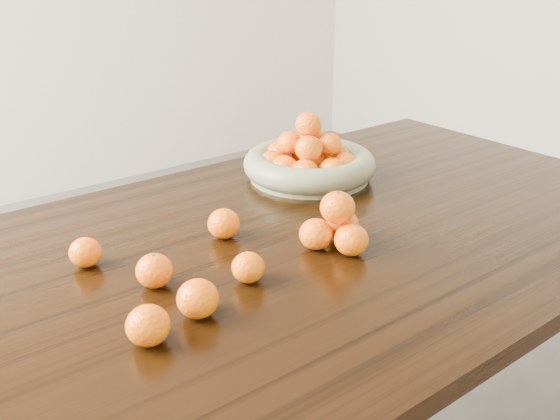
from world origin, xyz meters
TOP-DOWN VIEW (x-y plane):
  - dining_table at (0.00, 0.00)m, footprint 2.00×1.00m
  - fruit_bowl at (0.33, 0.25)m, footprint 0.34×0.34m
  - orange_pyramid at (0.12, -0.09)m, footprint 0.14×0.13m
  - loose_orange_0 at (-0.24, -0.01)m, footprint 0.07×0.07m
  - loose_orange_1 at (-0.23, -0.14)m, footprint 0.07×0.07m
  - loose_orange_2 at (-0.10, -0.10)m, footprint 0.06×0.06m
  - loose_orange_3 at (-0.31, 0.14)m, footprint 0.06×0.06m
  - loose_orange_4 at (-0.33, -0.16)m, footprint 0.07×0.07m
  - loose_orange_5 at (-0.04, 0.08)m, footprint 0.07×0.07m

SIDE VIEW (x-z plane):
  - dining_table at x=0.00m, z-range 0.29..1.04m
  - loose_orange_2 at x=-0.10m, z-range 0.75..0.81m
  - loose_orange_3 at x=-0.31m, z-range 0.75..0.81m
  - loose_orange_0 at x=-0.24m, z-range 0.75..0.81m
  - loose_orange_5 at x=-0.04m, z-range 0.75..0.81m
  - loose_orange_4 at x=-0.33m, z-range 0.75..0.81m
  - loose_orange_1 at x=-0.23m, z-range 0.75..0.81m
  - fruit_bowl at x=0.33m, z-range 0.71..0.88m
  - orange_pyramid at x=0.12m, z-range 0.74..0.86m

